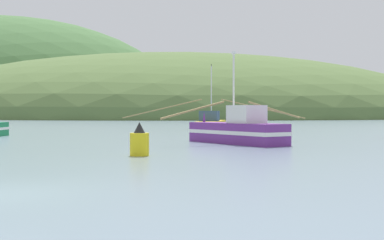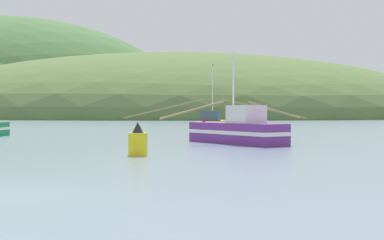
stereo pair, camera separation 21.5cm
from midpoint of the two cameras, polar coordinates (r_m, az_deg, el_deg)
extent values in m
ellipsoid|color=#47703D|center=(283.21, -19.80, 0.49)|extent=(189.15, 151.32, 99.32)
ellipsoid|color=#516B38|center=(190.12, -2.39, 0.35)|extent=(194.85, 155.88, 44.30)
cube|color=#6B2D84|center=(32.40, 5.06, -1.46)|extent=(6.50, 6.99, 1.28)
cube|color=white|center=(32.40, 5.06, -1.35)|extent=(6.56, 7.06, 0.23)
cone|color=#6B2D84|center=(35.14, 1.51, 0.35)|extent=(0.28, 0.28, 0.70)
cube|color=silver|center=(31.62, 6.17, 0.63)|extent=(2.52, 2.54, 1.10)
cylinder|color=silver|center=(32.62, 4.76, 3.44)|extent=(0.12, 0.12, 4.28)
cube|color=white|center=(32.80, 4.76, 7.40)|extent=(0.26, 0.29, 0.20)
cylinder|color=#997F4C|center=(30.43, 0.29, 1.12)|extent=(3.47, 3.08, 1.14)
cylinder|color=#997F4C|center=(34.51, 9.27, 1.09)|extent=(3.47, 3.08, 1.14)
cube|color=gold|center=(59.13, 2.38, -0.54)|extent=(2.56, 11.54, 0.93)
cube|color=black|center=(59.13, 2.38, -0.49)|extent=(2.59, 11.65, 0.17)
cone|color=gold|center=(64.36, 2.94, 0.31)|extent=(0.21, 0.21, 0.70)
cube|color=#334C6B|center=(57.30, 2.17, 0.45)|extent=(2.05, 2.99, 1.14)
cylinder|color=silver|center=(59.09, 2.38, 2.94)|extent=(0.12, 0.12, 6.24)
cube|color=black|center=(59.29, 2.38, 6.07)|extent=(0.04, 0.36, 0.20)
cylinder|color=#997F4C|center=(60.08, -3.12, 1.24)|extent=(9.42, 0.40, 2.27)
cylinder|color=#997F4C|center=(58.71, 8.02, 1.24)|extent=(9.42, 0.40, 2.27)
cylinder|color=yellow|center=(23.53, -5.73, -2.68)|extent=(0.87, 0.87, 1.03)
cone|color=black|center=(23.49, -5.74, -0.82)|extent=(0.52, 0.52, 0.50)
camera|label=1|loc=(0.11, -89.83, 0.00)|focal=48.41mm
camera|label=2|loc=(0.11, 90.17, 0.00)|focal=48.41mm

